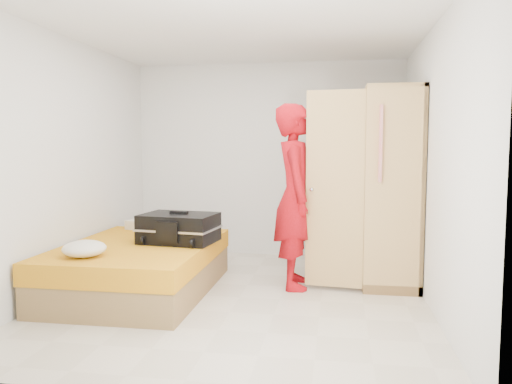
% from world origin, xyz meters
% --- Properties ---
extents(room, '(4.00, 4.02, 2.60)m').
position_xyz_m(room, '(0.00, 0.00, 1.30)').
color(room, beige).
rests_on(room, ground).
extents(bed, '(1.42, 2.02, 0.50)m').
position_xyz_m(bed, '(-1.05, 0.03, 0.25)').
color(bed, olive).
rests_on(bed, ground).
extents(wardrobe, '(1.17, 1.20, 2.10)m').
position_xyz_m(wardrobe, '(1.45, 0.86, 1.00)').
color(wardrobe, tan).
rests_on(wardrobe, ground).
extents(person, '(0.53, 0.75, 1.93)m').
position_xyz_m(person, '(0.51, 0.49, 0.96)').
color(person, '#BA0B18').
rests_on(person, ground).
extents(suitcase, '(0.82, 0.65, 0.32)m').
position_xyz_m(suitcase, '(-0.67, 0.18, 0.65)').
color(suitcase, black).
rests_on(suitcase, bed).
extents(round_cushion, '(0.39, 0.39, 0.15)m').
position_xyz_m(round_cushion, '(-1.30, -0.62, 0.57)').
color(round_cushion, silver).
rests_on(round_cushion, bed).
extents(pillow, '(0.65, 0.44, 0.11)m').
position_xyz_m(pillow, '(-1.22, 0.88, 0.55)').
color(pillow, silver).
rests_on(pillow, bed).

